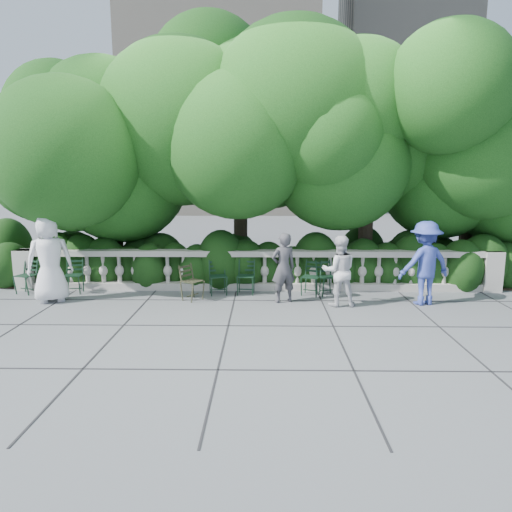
{
  "coord_description": "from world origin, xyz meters",
  "views": [
    {
      "loc": [
        0.17,
        -9.3,
        2.82
      ],
      "look_at": [
        0.0,
        1.0,
        1.0
      ],
      "focal_mm": 32.0,
      "sensor_mm": 36.0,
      "label": 1
    }
  ],
  "objects_px": {
    "chair_c": "(309,297)",
    "chair_d": "(219,296)",
    "chair_b": "(73,295)",
    "person_casual_man": "(339,271)",
    "chair_weathered": "(197,301)",
    "chair_a": "(23,295)",
    "person_woman_grey": "(283,268)",
    "chair_e": "(245,296)",
    "person_older_blue": "(425,263)",
    "person_businessman": "(50,259)",
    "chair_f": "(329,297)"
  },
  "relations": [
    {
      "from": "chair_b",
      "to": "chair_a",
      "type": "bearing_deg",
      "value": 175.97
    },
    {
      "from": "chair_c",
      "to": "chair_d",
      "type": "bearing_deg",
      "value": -157.3
    },
    {
      "from": "chair_b",
      "to": "chair_f",
      "type": "height_order",
      "value": "same"
    },
    {
      "from": "chair_b",
      "to": "person_woman_grey",
      "type": "xyz_separation_m",
      "value": [
        5.03,
        -0.54,
        0.79
      ]
    },
    {
      "from": "person_businessman",
      "to": "person_woman_grey",
      "type": "bearing_deg",
      "value": 156.29
    },
    {
      "from": "chair_c",
      "to": "chair_e",
      "type": "xyz_separation_m",
      "value": [
        -1.51,
        0.06,
        0.0
      ]
    },
    {
      "from": "person_businessman",
      "to": "chair_weathered",
      "type": "bearing_deg",
      "value": 157.16
    },
    {
      "from": "chair_a",
      "to": "chair_b",
      "type": "height_order",
      "value": "same"
    },
    {
      "from": "chair_b",
      "to": "person_casual_man",
      "type": "distance_m",
      "value": 6.33
    },
    {
      "from": "person_casual_man",
      "to": "person_older_blue",
      "type": "relative_size",
      "value": 0.84
    },
    {
      "from": "chair_f",
      "to": "person_businessman",
      "type": "distance_m",
      "value": 6.45
    },
    {
      "from": "chair_e",
      "to": "person_woman_grey",
      "type": "height_order",
      "value": "person_woman_grey"
    },
    {
      "from": "chair_weathered",
      "to": "chair_d",
      "type": "bearing_deg",
      "value": -9.34
    },
    {
      "from": "chair_e",
      "to": "person_casual_man",
      "type": "relative_size",
      "value": 0.54
    },
    {
      "from": "person_businessman",
      "to": "chair_c",
      "type": "bearing_deg",
      "value": 160.88
    },
    {
      "from": "person_woman_grey",
      "to": "chair_e",
      "type": "bearing_deg",
      "value": -51.82
    },
    {
      "from": "chair_a",
      "to": "chair_weathered",
      "type": "distance_m",
      "value": 4.29
    },
    {
      "from": "chair_d",
      "to": "person_businessman",
      "type": "distance_m",
      "value": 3.91
    },
    {
      "from": "chair_f",
      "to": "person_casual_man",
      "type": "relative_size",
      "value": 0.54
    },
    {
      "from": "chair_weathered",
      "to": "person_older_blue",
      "type": "distance_m",
      "value": 5.14
    },
    {
      "from": "chair_e",
      "to": "person_older_blue",
      "type": "distance_m",
      "value": 4.14
    },
    {
      "from": "chair_e",
      "to": "person_casual_man",
      "type": "distance_m",
      "value": 2.36
    },
    {
      "from": "chair_f",
      "to": "person_woman_grey",
      "type": "relative_size",
      "value": 0.53
    },
    {
      "from": "chair_weathered",
      "to": "person_casual_man",
      "type": "xyz_separation_m",
      "value": [
        3.16,
        -0.29,
        0.78
      ]
    },
    {
      "from": "chair_c",
      "to": "chair_weathered",
      "type": "bearing_deg",
      "value": -147.27
    },
    {
      "from": "chair_f",
      "to": "person_woman_grey",
      "type": "height_order",
      "value": "person_woman_grey"
    },
    {
      "from": "chair_a",
      "to": "chair_weathered",
      "type": "xyz_separation_m",
      "value": [
        4.26,
        -0.47,
        0.0
      ]
    },
    {
      "from": "chair_e",
      "to": "person_casual_man",
      "type": "xyz_separation_m",
      "value": [
        2.08,
        -0.79,
        0.78
      ]
    },
    {
      "from": "chair_d",
      "to": "chair_e",
      "type": "relative_size",
      "value": 1.0
    },
    {
      "from": "chair_a",
      "to": "person_businessman",
      "type": "xyz_separation_m",
      "value": [
        0.98,
        -0.54,
        0.99
      ]
    },
    {
      "from": "chair_c",
      "to": "person_older_blue",
      "type": "distance_m",
      "value": 2.7
    },
    {
      "from": "chair_a",
      "to": "chair_e",
      "type": "bearing_deg",
      "value": 16.55
    },
    {
      "from": "chair_a",
      "to": "chair_c",
      "type": "bearing_deg",
      "value": 16.02
    },
    {
      "from": "chair_e",
      "to": "person_older_blue",
      "type": "relative_size",
      "value": 0.45
    },
    {
      "from": "chair_c",
      "to": "person_woman_grey",
      "type": "height_order",
      "value": "person_woman_grey"
    },
    {
      "from": "chair_b",
      "to": "person_casual_man",
      "type": "height_order",
      "value": "person_casual_man"
    },
    {
      "from": "person_woman_grey",
      "to": "person_older_blue",
      "type": "distance_m",
      "value": 3.1
    },
    {
      "from": "chair_b",
      "to": "chair_f",
      "type": "distance_m",
      "value": 6.14
    },
    {
      "from": "chair_b",
      "to": "person_businessman",
      "type": "distance_m",
      "value": 1.16
    },
    {
      "from": "chair_e",
      "to": "person_older_blue",
      "type": "height_order",
      "value": "person_older_blue"
    },
    {
      "from": "chair_b",
      "to": "person_businessman",
      "type": "bearing_deg",
      "value": -115.86
    },
    {
      "from": "chair_a",
      "to": "person_casual_man",
      "type": "distance_m",
      "value": 7.5
    },
    {
      "from": "person_businessman",
      "to": "chair_f",
      "type": "bearing_deg",
      "value": 160.49
    },
    {
      "from": "chair_f",
      "to": "person_woman_grey",
      "type": "xyz_separation_m",
      "value": [
        -1.11,
        -0.47,
        0.79
      ]
    },
    {
      "from": "chair_a",
      "to": "chair_e",
      "type": "distance_m",
      "value": 5.34
    },
    {
      "from": "person_businessman",
      "to": "person_older_blue",
      "type": "distance_m",
      "value": 8.34
    },
    {
      "from": "chair_a",
      "to": "chair_e",
      "type": "relative_size",
      "value": 1.0
    },
    {
      "from": "chair_a",
      "to": "chair_c",
      "type": "distance_m",
      "value": 6.85
    },
    {
      "from": "chair_c",
      "to": "chair_f",
      "type": "relative_size",
      "value": 1.0
    },
    {
      "from": "chair_a",
      "to": "person_older_blue",
      "type": "xyz_separation_m",
      "value": [
        9.32,
        -0.61,
        0.93
      ]
    }
  ]
}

